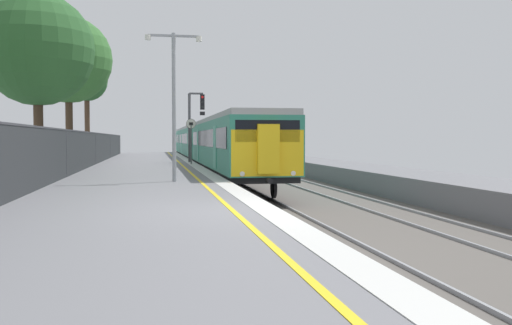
% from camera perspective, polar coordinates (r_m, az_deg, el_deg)
% --- Properties ---
extents(ground, '(17.40, 110.00, 1.21)m').
position_cam_1_polar(ground, '(12.92, 10.99, -7.18)').
color(ground, slate).
extents(commuter_train_at_platform, '(2.83, 60.01, 3.81)m').
position_cam_1_polar(commuter_train_at_platform, '(50.00, -5.65, 2.07)').
color(commuter_train_at_platform, '#2D846B').
rests_on(commuter_train_at_platform, ground).
extents(signal_gantry, '(1.10, 0.24, 4.58)m').
position_cam_1_polar(signal_gantry, '(37.37, -6.30, 4.43)').
color(signal_gantry, '#47474C').
rests_on(signal_gantry, ground).
extents(speed_limit_sign, '(0.59, 0.08, 2.74)m').
position_cam_1_polar(speed_limit_sign, '(34.26, -6.58, 2.74)').
color(speed_limit_sign, '#59595B').
rests_on(speed_limit_sign, ground).
extents(platform_lamp_mid, '(2.00, 0.20, 5.30)m').
position_cam_1_polar(platform_lamp_mid, '(20.47, -8.30, 6.90)').
color(platform_lamp_mid, '#93999E').
rests_on(platform_lamp_mid, ground).
extents(background_tree_left, '(4.55, 4.55, 7.99)m').
position_cam_1_polar(background_tree_left, '(31.72, -18.43, 9.61)').
color(background_tree_left, '#473323').
rests_on(background_tree_left, ground).
extents(background_tree_right, '(4.39, 4.39, 7.22)m').
position_cam_1_polar(background_tree_right, '(24.05, -21.40, 10.34)').
color(background_tree_right, '#473323').
rests_on(background_tree_right, ground).
extents(background_tree_back, '(3.30, 3.22, 7.73)m').
position_cam_1_polar(background_tree_back, '(46.54, -16.91, 7.74)').
color(background_tree_back, '#473323').
rests_on(background_tree_back, ground).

